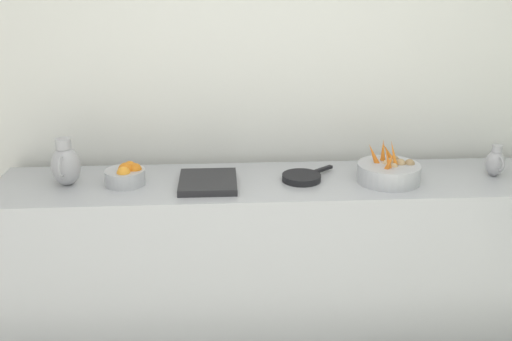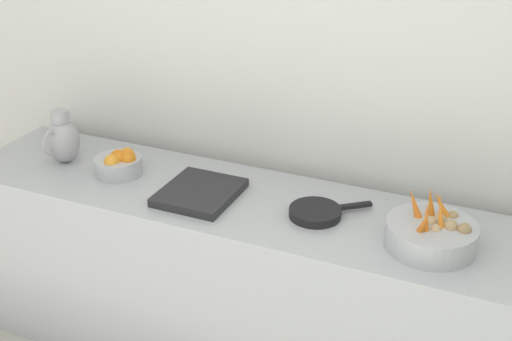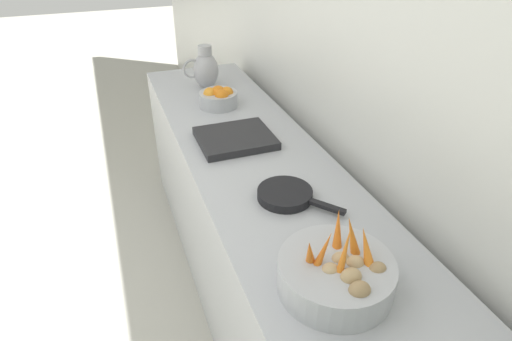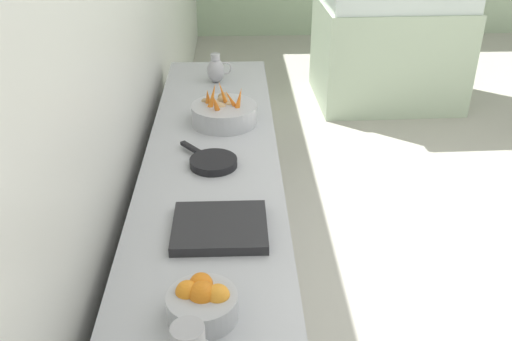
{
  "view_description": "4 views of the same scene",
  "coord_description": "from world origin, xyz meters",
  "views": [
    {
      "loc": [
        1.37,
        -0.3,
        1.95
      ],
      "look_at": [
        -1.37,
        -0.13,
        0.98
      ],
      "focal_mm": 40.75,
      "sensor_mm": 36.0,
      "label": 1
    },
    {
      "loc": [
        0.66,
        0.83,
        2.18
      ],
      "look_at": [
        -1.52,
        -0.13,
        1.01
      ],
      "focal_mm": 46.37,
      "sensor_mm": 36.0,
      "label": 2
    },
    {
      "loc": [
        -0.96,
        1.34,
        1.8
      ],
      "look_at": [
        -1.45,
        0.01,
        0.93
      ],
      "focal_mm": 30.26,
      "sensor_mm": 36.0,
      "label": 3
    },
    {
      "loc": [
        -1.42,
        -2.07,
        2.05
      ],
      "look_at": [
        -1.34,
        -0.09,
        0.95
      ],
      "focal_mm": 39.85,
      "sensor_mm": 36.0,
      "label": 4
    }
  ],
  "objects": [
    {
      "name": "vegetable_colander",
      "position": [
        -1.48,
        0.58,
        0.92
      ],
      "size": [
        0.33,
        0.33,
        0.23
      ],
      "color": "#ADAFB5",
      "rests_on": "prep_counter"
    },
    {
      "name": "skillet_on_counter",
      "position": [
        -1.53,
        0.13,
        0.88
      ],
      "size": [
        0.26,
        0.3,
        0.03
      ],
      "color": "black",
      "rests_on": "prep_counter"
    },
    {
      "name": "orange_bowl",
      "position": [
        -1.53,
        -0.8,
        0.91
      ],
      "size": [
        0.21,
        0.21,
        0.12
      ],
      "color": "#ADAFB5",
      "rests_on": "prep_counter"
    },
    {
      "name": "metal_pitcher_tall",
      "position": [
        -1.54,
        -1.11,
        0.97
      ],
      "size": [
        0.21,
        0.15,
        0.25
      ],
      "color": "#A3A3A8",
      "rests_on": "prep_counter"
    },
    {
      "name": "tile_wall_left",
      "position": [
        -1.95,
        0.53,
        1.5
      ],
      "size": [
        0.1,
        9.51,
        3.0
      ],
      "primitive_type": "cube",
      "color": "silver",
      "rests_on": "ground_plane"
    },
    {
      "name": "prep_counter",
      "position": [
        -1.53,
        0.03,
        0.43
      ],
      "size": [
        0.61,
        3.08,
        0.86
      ],
      "primitive_type": "cube",
      "color": "#ADAFB5",
      "rests_on": "ground_plane"
    },
    {
      "name": "counter_sink_basin",
      "position": [
        -1.49,
        -0.38,
        0.88
      ],
      "size": [
        0.34,
        0.3,
        0.04
      ],
      "primitive_type": "cube",
      "color": "#232326",
      "rests_on": "prep_counter"
    }
  ]
}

